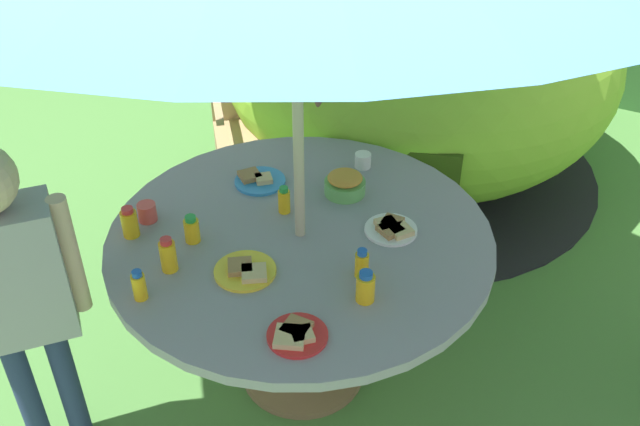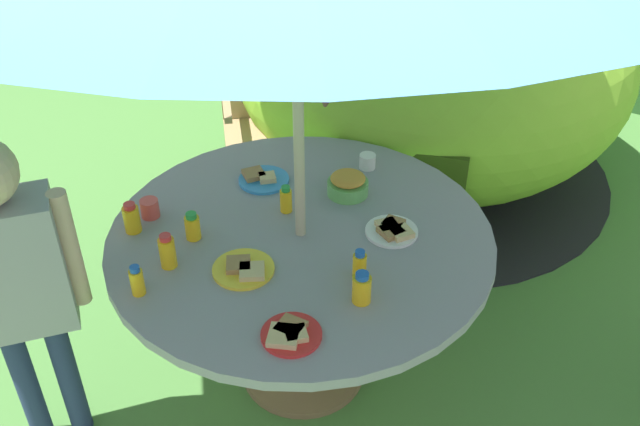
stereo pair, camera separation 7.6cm
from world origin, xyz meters
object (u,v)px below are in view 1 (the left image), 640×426
object	(u,v)px
plate_front_edge	(246,271)
plate_far_right	(296,334)
plate_back_edge	(392,228)
juice_bottle_far_left	(168,255)
garden_table	(301,261)
juice_bottle_near_right	(130,223)
juice_bottle_mid_left	(192,230)
snack_bowl	(345,184)
juice_bottle_center_back	(139,286)
juice_bottle_center_front	(362,264)
child_in_blue_shirt	(324,100)
juice_bottle_mid_right	(284,200)
dome_tent	(417,60)
plate_near_left	(259,180)
cup_far	(363,160)
juice_bottle_spot_a	(365,287)
cup_near	(147,212)
child_in_grey_shirt	(10,275)
wooden_chair	(258,113)

from	to	relation	value
plate_front_edge	plate_far_right	world-z (taller)	same
plate_back_edge	juice_bottle_far_left	size ratio (longest dim) A/B	1.47
garden_table	juice_bottle_near_right	xyz separation A→B (m)	(-0.52, -0.28, 0.18)
juice_bottle_far_left	plate_back_edge	bearing A→B (deg)	43.17
plate_back_edge	juice_bottle_mid_left	world-z (taller)	juice_bottle_mid_left
juice_bottle_near_right	juice_bottle_mid_left	world-z (taller)	juice_bottle_near_right
snack_bowl	juice_bottle_far_left	size ratio (longest dim) A/B	1.23
juice_bottle_center_back	juice_bottle_center_front	bearing A→B (deg)	36.49
child_in_blue_shirt	plate_back_edge	bearing A→B (deg)	19.12
juice_bottle_near_right	juice_bottle_mid_right	distance (m)	0.55
dome_tent	plate_near_left	bearing A→B (deg)	-109.33
child_in_blue_shirt	cup_far	xyz separation A→B (m)	(0.38, -0.39, 0.00)
juice_bottle_mid_left	plate_back_edge	bearing A→B (deg)	32.14
garden_table	juice_bottle_center_front	distance (m)	0.35
juice_bottle_spot_a	cup_near	world-z (taller)	juice_bottle_spot_a
juice_bottle_center_back	cup_far	bearing A→B (deg)	74.21
plate_back_edge	juice_bottle_far_left	distance (m)	0.77
garden_table	snack_bowl	bearing A→B (deg)	85.08
juice_bottle_near_right	juice_bottle_mid_right	bearing A→B (deg)	42.76
garden_table	juice_bottle_mid_right	size ratio (longest dim) A/B	12.82
child_in_grey_shirt	juice_bottle_near_right	xyz separation A→B (m)	(0.11, 0.42, -0.04)
wooden_chair	plate_far_right	size ratio (longest dim) A/B	5.26
juice_bottle_center_back	juice_bottle_spot_a	distance (m)	0.70
child_in_grey_shirt	plate_near_left	distance (m)	0.97
cup_near	juice_bottle_mid_left	bearing A→B (deg)	-6.23
child_in_grey_shirt	plate_far_right	xyz separation A→B (m)	(0.86, 0.26, -0.08)
child_in_grey_shirt	juice_bottle_center_front	distance (m)	1.09
dome_tent	juice_bottle_far_left	distance (m)	2.02
plate_back_edge	plate_far_right	distance (m)	0.61
plate_near_left	juice_bottle_mid_left	size ratio (longest dim) A/B	1.89
plate_near_left	cup_far	size ratio (longest dim) A/B	3.03
wooden_chair	plate_near_left	distance (m)	0.90
plate_front_edge	plate_back_edge	bearing A→B (deg)	52.32
cup_far	plate_far_right	bearing A→B (deg)	-76.50
snack_bowl	garden_table	bearing A→B (deg)	-94.92
child_in_blue_shirt	snack_bowl	size ratio (longest dim) A/B	7.42
plate_far_right	juice_bottle_far_left	distance (m)	0.53
juice_bottle_center_front	juice_bottle_mid_right	size ratio (longest dim) A/B	1.00
child_in_grey_shirt	snack_bowl	bearing A→B (deg)	8.66
dome_tent	juice_bottle_near_right	distance (m)	1.95
juice_bottle_center_front	dome_tent	bearing A→B (deg)	105.75
child_in_grey_shirt	cup_near	world-z (taller)	child_in_grey_shirt
child_in_blue_shirt	plate_far_right	bearing A→B (deg)	1.77
garden_table	wooden_chair	distance (m)	1.23
plate_back_edge	snack_bowl	bearing A→B (deg)	151.17
dome_tent	juice_bottle_mid_right	size ratio (longest dim) A/B	24.59
wooden_chair	plate_back_edge	size ratio (longest dim) A/B	5.16
cup_far	garden_table	bearing A→B (deg)	-90.83
juice_bottle_mid_left	juice_bottle_center_back	bearing A→B (deg)	-84.93
child_in_grey_shirt	plate_far_right	world-z (taller)	child_in_grey_shirt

